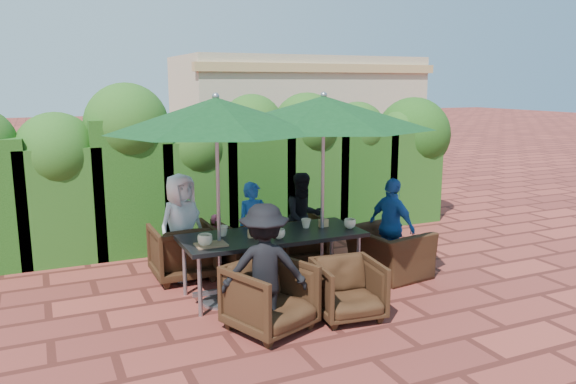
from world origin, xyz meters
name	(u,v)px	position (x,y,z in m)	size (l,w,h in m)	color
ground	(280,283)	(0.00, 0.00, 0.00)	(80.00, 80.00, 0.00)	maroon
dining_table	(272,240)	(-0.20, -0.24, 0.67)	(2.24, 0.90, 0.75)	black
umbrella_left	(216,115)	(-0.90, -0.31, 2.21)	(2.48, 2.48, 2.46)	gray
umbrella_right	(324,112)	(0.49, -0.23, 2.21)	(2.73, 2.73, 2.46)	gray
chair_far_left	(182,249)	(-1.10, 0.74, 0.40)	(0.78, 0.73, 0.80)	black
chair_far_mid	(249,243)	(-0.19, 0.63, 0.41)	(0.79, 0.74, 0.82)	black
chair_far_right	(298,236)	(0.63, 0.82, 0.36)	(0.70, 0.66, 0.72)	black
chair_near_left	(270,294)	(-0.64, -1.23, 0.40)	(0.77, 0.73, 0.80)	black
chair_near_right	(348,287)	(0.27, -1.28, 0.36)	(0.69, 0.65, 0.71)	black
chair_end_right	(388,244)	(1.46, -0.29, 0.43)	(0.98, 0.64, 0.86)	black
adult_far_left	(181,226)	(-1.09, 0.77, 0.70)	(0.69, 0.41, 1.41)	white
adult_far_mid	(253,227)	(-0.13, 0.62, 0.62)	(0.45, 0.36, 1.24)	#2059AE
adult_far_right	(304,217)	(0.69, 0.74, 0.65)	(0.63, 0.38, 1.30)	black
adult_near_left	(265,269)	(-0.71, -1.25, 0.69)	(0.88, 0.40, 1.37)	black
adult_end_right	(392,226)	(1.56, -0.22, 0.66)	(0.77, 0.39, 1.31)	#2059AE
child_left	(217,243)	(-0.58, 0.84, 0.40)	(0.28, 0.23, 0.79)	#EA5278
child_right	(274,237)	(0.22, 0.71, 0.42)	(0.30, 0.25, 0.84)	#9650AD
pedestrian_a	(274,168)	(1.73, 4.31, 0.82)	(1.53, 0.55, 1.64)	#27902B
pedestrian_b	(316,160)	(2.67, 4.26, 0.94)	(0.90, 0.55, 1.88)	#EA5278
pedestrian_c	(330,158)	(3.10, 4.40, 0.95)	(1.21, 0.56, 1.89)	gray
cup_a	(205,240)	(-1.09, -0.40, 0.82)	(0.17, 0.17, 0.14)	beige
cup_b	(223,231)	(-0.78, -0.08, 0.81)	(0.13, 0.13, 0.12)	beige
cup_c	(279,234)	(-0.21, -0.46, 0.81)	(0.15, 0.15, 0.12)	beige
cup_d	(306,223)	(0.30, -0.15, 0.81)	(0.13, 0.13, 0.12)	beige
cup_e	(350,224)	(0.80, -0.39, 0.81)	(0.15, 0.15, 0.12)	beige
ketchup_bottle	(261,228)	(-0.34, -0.21, 0.83)	(0.04, 0.04, 0.17)	#B20C0A
sauce_bottle	(262,226)	(-0.30, -0.15, 0.83)	(0.04, 0.04, 0.17)	#4C230C
serving_tray	(211,245)	(-1.03, -0.41, 0.76)	(0.35, 0.25, 0.02)	#936947
number_block_left	(253,233)	(-0.48, -0.29, 0.80)	(0.12, 0.06, 0.10)	tan
number_block_right	(323,223)	(0.53, -0.19, 0.80)	(0.12, 0.06, 0.10)	tan
hedge_wall	(208,161)	(-0.25, 2.32, 1.33)	(9.10, 1.60, 2.57)	#1A3D10
building	(297,120)	(3.50, 6.99, 1.61)	(6.20, 3.08, 3.20)	tan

